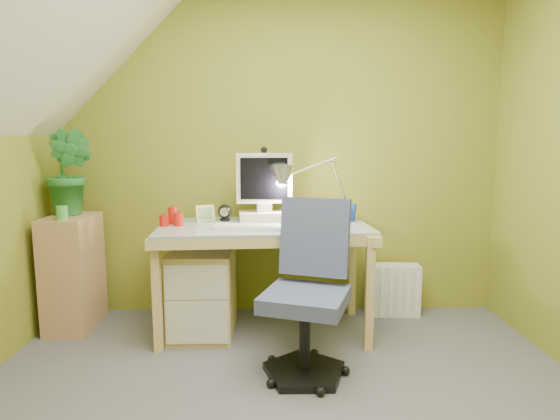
{
  "coord_description": "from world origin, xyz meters",
  "views": [
    {
      "loc": [
        -0.06,
        -1.82,
        1.27
      ],
      "look_at": [
        0.0,
        1.0,
        0.85
      ],
      "focal_mm": 30.0,
      "sensor_mm": 36.0,
      "label": 1
    }
  ],
  "objects_px": {
    "desk_lamp": "(330,175)",
    "side_ledge": "(73,272)",
    "potted_plant": "(70,172)",
    "radiator": "(393,290)",
    "monitor": "(264,182)",
    "task_chair": "(305,298)",
    "desk": "(264,279)"
  },
  "relations": [
    {
      "from": "monitor",
      "to": "task_chair",
      "type": "relative_size",
      "value": 0.6
    },
    {
      "from": "task_chair",
      "to": "radiator",
      "type": "relative_size",
      "value": 2.34
    },
    {
      "from": "desk",
      "to": "monitor",
      "type": "distance_m",
      "value": 0.65
    },
    {
      "from": "desk",
      "to": "task_chair",
      "type": "height_order",
      "value": "task_chair"
    },
    {
      "from": "desk_lamp",
      "to": "side_ledge",
      "type": "distance_m",
      "value": 1.87
    },
    {
      "from": "desk",
      "to": "side_ledge",
      "type": "distance_m",
      "value": 1.3
    },
    {
      "from": "potted_plant",
      "to": "side_ledge",
      "type": "bearing_deg",
      "value": -90.0
    },
    {
      "from": "radiator",
      "to": "monitor",
      "type": "bearing_deg",
      "value": -171.21
    },
    {
      "from": "task_chair",
      "to": "desk",
      "type": "bearing_deg",
      "value": 129.52
    },
    {
      "from": "radiator",
      "to": "desk",
      "type": "bearing_deg",
      "value": -160.67
    },
    {
      "from": "potted_plant",
      "to": "task_chair",
      "type": "relative_size",
      "value": 0.66
    },
    {
      "from": "desk_lamp",
      "to": "potted_plant",
      "type": "distance_m",
      "value": 1.75
    },
    {
      "from": "monitor",
      "to": "task_chair",
      "type": "xyz_separation_m",
      "value": [
        0.23,
        -0.79,
        -0.55
      ]
    },
    {
      "from": "desk_lamp",
      "to": "radiator",
      "type": "relative_size",
      "value": 1.65
    },
    {
      "from": "side_ledge",
      "to": "task_chair",
      "type": "distance_m",
      "value": 1.69
    },
    {
      "from": "desk",
      "to": "side_ledge",
      "type": "height_order",
      "value": "side_ledge"
    },
    {
      "from": "desk",
      "to": "desk_lamp",
      "type": "relative_size",
      "value": 2.18
    },
    {
      "from": "desk",
      "to": "potted_plant",
      "type": "relative_size",
      "value": 2.35
    },
    {
      "from": "potted_plant",
      "to": "task_chair",
      "type": "bearing_deg",
      "value": -26.63
    },
    {
      "from": "desk_lamp",
      "to": "radiator",
      "type": "xyz_separation_m",
      "value": [
        0.49,
        0.1,
        -0.85
      ]
    },
    {
      "from": "monitor",
      "to": "desk_lamp",
      "type": "xyz_separation_m",
      "value": [
        0.45,
        0.0,
        0.05
      ]
    },
    {
      "from": "desk",
      "to": "task_chair",
      "type": "xyz_separation_m",
      "value": [
        0.23,
        -0.61,
        0.08
      ]
    },
    {
      "from": "monitor",
      "to": "side_ledge",
      "type": "xyz_separation_m",
      "value": [
        -1.3,
        -0.07,
        -0.61
      ]
    },
    {
      "from": "monitor",
      "to": "desk_lamp",
      "type": "height_order",
      "value": "desk_lamp"
    },
    {
      "from": "side_ledge",
      "to": "radiator",
      "type": "xyz_separation_m",
      "value": [
        2.24,
        0.17,
        -0.2
      ]
    },
    {
      "from": "monitor",
      "to": "task_chair",
      "type": "distance_m",
      "value": 0.99
    },
    {
      "from": "side_ledge",
      "to": "potted_plant",
      "type": "bearing_deg",
      "value": 90.0
    },
    {
      "from": "side_ledge",
      "to": "potted_plant",
      "type": "height_order",
      "value": "potted_plant"
    },
    {
      "from": "desk",
      "to": "potted_plant",
      "type": "height_order",
      "value": "potted_plant"
    },
    {
      "from": "desk",
      "to": "radiator",
      "type": "relative_size",
      "value": 3.61
    },
    {
      "from": "task_chair",
      "to": "side_ledge",
      "type": "bearing_deg",
      "value": 174.1
    },
    {
      "from": "desk_lamp",
      "to": "potted_plant",
      "type": "height_order",
      "value": "same"
    }
  ]
}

